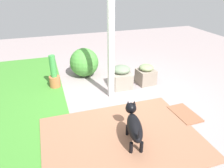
# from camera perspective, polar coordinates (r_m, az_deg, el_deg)

# --- Properties ---
(ground_plane) EXTENTS (12.00, 12.00, 0.00)m
(ground_plane) POSITION_cam_1_polar(r_m,az_deg,el_deg) (4.33, 1.68, -4.56)
(ground_plane) COLOR gray
(brick_path) EXTENTS (1.80, 2.40, 0.02)m
(brick_path) POSITION_cam_1_polar(r_m,az_deg,el_deg) (3.42, 2.64, -14.08)
(brick_path) COLOR #936349
(brick_path) RESTS_ON ground
(porch_pillar) EXTENTS (0.11, 0.11, 2.35)m
(porch_pillar) POSITION_cam_1_polar(r_m,az_deg,el_deg) (4.09, -0.28, 11.49)
(porch_pillar) COLOR white
(porch_pillar) RESTS_ON ground
(stone_planter_nearest) EXTENTS (0.40, 0.42, 0.47)m
(stone_planter_nearest) POSITION_cam_1_polar(r_m,az_deg,el_deg) (5.01, 8.99, 2.50)
(stone_planter_nearest) COLOR gray
(stone_planter_nearest) RESTS_ON ground
(stone_planter_near) EXTENTS (0.49, 0.44, 0.51)m
(stone_planter_near) POSITION_cam_1_polar(r_m,az_deg,el_deg) (4.79, 2.50, 1.94)
(stone_planter_near) COLOR gray
(stone_planter_near) RESTS_ON ground
(round_shrub) EXTENTS (0.71, 0.71, 0.71)m
(round_shrub) POSITION_cam_1_polar(r_m,az_deg,el_deg) (5.36, -7.41, 5.71)
(round_shrub) COLOR #458C38
(round_shrub) RESTS_ON ground
(terracotta_pot_tall) EXTENTS (0.24, 0.24, 0.74)m
(terracotta_pot_tall) POSITION_cam_1_polar(r_m,az_deg,el_deg) (4.95, -15.14, 2.09)
(terracotta_pot_tall) COLOR #B0653A
(terracotta_pot_tall) RESTS_ON ground
(dog) EXTENTS (0.77, 0.35, 0.53)m
(dog) POSITION_cam_1_polar(r_m,az_deg,el_deg) (3.20, 5.86, -10.71)
(dog) COLOR black
(dog) RESTS_ON ground
(doormat) EXTENTS (0.62, 0.38, 0.03)m
(doormat) POSITION_cam_1_polar(r_m,az_deg,el_deg) (4.14, 18.75, -7.51)
(doormat) COLOR #8E583D
(doormat) RESTS_ON ground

